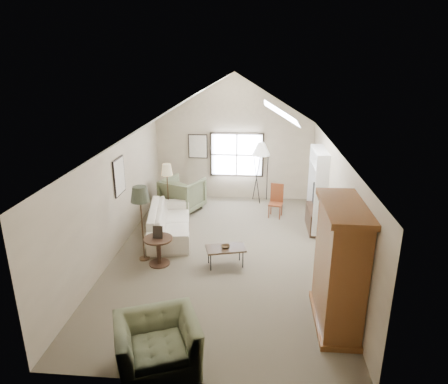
# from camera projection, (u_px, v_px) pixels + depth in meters

# --- Properties ---
(room_shell) EXTENTS (5.01, 8.01, 4.00)m
(room_shell) POSITION_uv_depth(u_px,v_px,m) (222.00, 117.00, 8.43)
(room_shell) COLOR #695F4B
(room_shell) RESTS_ON ground
(window) EXTENTS (1.72, 0.08, 1.42)m
(window) POSITION_uv_depth(u_px,v_px,m) (237.00, 155.00, 12.72)
(window) COLOR black
(window) RESTS_ON room_shell
(skylight) EXTENTS (0.80, 1.20, 0.52)m
(skylight) POSITION_uv_depth(u_px,v_px,m) (282.00, 112.00, 9.17)
(skylight) COLOR white
(skylight) RESTS_ON room_shell
(wall_art) EXTENTS (1.97, 3.71, 0.88)m
(wall_art) POSITION_uv_depth(u_px,v_px,m) (160.00, 161.00, 10.89)
(wall_art) COLOR black
(wall_art) RESTS_ON room_shell
(armoire) EXTENTS (0.60, 1.50, 2.20)m
(armoire) POSITION_uv_depth(u_px,v_px,m) (339.00, 266.00, 6.67)
(armoire) COLOR brown
(armoire) RESTS_ON ground
(tv_alcove) EXTENTS (0.32, 1.30, 2.10)m
(tv_alcove) POSITION_uv_depth(u_px,v_px,m) (317.00, 189.00, 10.41)
(tv_alcove) COLOR white
(tv_alcove) RESTS_ON ground
(media_console) EXTENTS (0.34, 1.18, 0.60)m
(media_console) POSITION_uv_depth(u_px,v_px,m) (314.00, 219.00, 10.68)
(media_console) COLOR #382316
(media_console) RESTS_ON ground
(tv_panel) EXTENTS (0.05, 0.90, 0.55)m
(tv_panel) POSITION_uv_depth(u_px,v_px,m) (316.00, 197.00, 10.48)
(tv_panel) COLOR black
(tv_panel) RESTS_ON media_console
(sofa) EXTENTS (1.43, 2.70, 0.75)m
(sofa) POSITION_uv_depth(u_px,v_px,m) (170.00, 221.00, 10.37)
(sofa) COLOR silver
(sofa) RESTS_ON ground
(armchair_near) EXTENTS (1.50, 1.42, 0.78)m
(armchair_near) POSITION_uv_depth(u_px,v_px,m) (158.00, 344.00, 5.90)
(armchair_near) COLOR #5C6245
(armchair_near) RESTS_ON ground
(armchair_far) EXTENTS (1.42, 1.43, 1.00)m
(armchair_far) POSITION_uv_depth(u_px,v_px,m) (182.00, 194.00, 11.97)
(armchair_far) COLOR #586043
(armchair_far) RESTS_ON ground
(coffee_table) EXTENTS (0.95, 0.68, 0.44)m
(coffee_table) POSITION_uv_depth(u_px,v_px,m) (226.00, 257.00, 8.85)
(coffee_table) COLOR #392717
(coffee_table) RESTS_ON ground
(bowl) EXTENTS (0.25, 0.25, 0.05)m
(bowl) POSITION_uv_depth(u_px,v_px,m) (226.00, 247.00, 8.77)
(bowl) COLOR #3B2918
(bowl) RESTS_ON coffee_table
(side_table) EXTENTS (0.75, 0.75, 0.64)m
(side_table) POSITION_uv_depth(u_px,v_px,m) (159.00, 251.00, 8.87)
(side_table) COLOR #362416
(side_table) RESTS_ON ground
(side_chair) EXTENTS (0.45, 0.45, 0.97)m
(side_chair) POSITION_uv_depth(u_px,v_px,m) (276.00, 201.00, 11.46)
(side_chair) COLOR brown
(side_chair) RESTS_ON ground
(tripod_lamp) EXTENTS (0.71, 0.71, 1.94)m
(tripod_lamp) POSITION_uv_depth(u_px,v_px,m) (260.00, 172.00, 12.57)
(tripod_lamp) COLOR white
(tripod_lamp) RESTS_ON ground
(dark_lamp) EXTENTS (0.50, 0.50, 1.79)m
(dark_lamp) POSITION_uv_depth(u_px,v_px,m) (142.00, 223.00, 8.90)
(dark_lamp) COLOR #282D1F
(dark_lamp) RESTS_ON ground
(tan_lamp) EXTENTS (0.37, 0.37, 1.61)m
(tan_lamp) POSITION_uv_depth(u_px,v_px,m) (168.00, 190.00, 11.38)
(tan_lamp) COLOR tan
(tan_lamp) RESTS_ON ground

